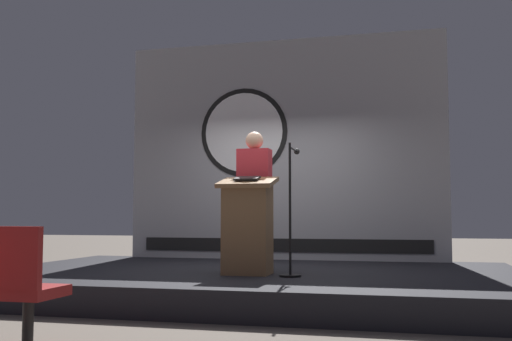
{
  "coord_description": "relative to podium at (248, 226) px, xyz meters",
  "views": [
    {
      "loc": [
        1.81,
        -7.1,
        0.96
      ],
      "look_at": [
        0.08,
        -0.14,
        1.52
      ],
      "focal_mm": 41.53,
      "sensor_mm": 36.0,
      "label": 1
    }
  ],
  "objects": [
    {
      "name": "stage_platform",
      "position": [
        -0.08,
        0.54,
        -0.7
      ],
      "size": [
        6.4,
        4.0,
        0.3
      ],
      "primitive_type": "cube",
      "color": "black",
      "rests_on": "ground"
    },
    {
      "name": "speaker_person",
      "position": [
        -0.04,
        0.48,
        0.32
      ],
      "size": [
        0.4,
        0.26,
        1.7
      ],
      "color": "black",
      "rests_on": "stage_platform"
    },
    {
      "name": "audience_chair_right",
      "position": [
        -0.92,
        -2.82,
        -0.36
      ],
      "size": [
        0.44,
        0.45,
        0.89
      ],
      "color": "black",
      "rests_on": "ground"
    },
    {
      "name": "ground_plane",
      "position": [
        -0.08,
        0.54,
        -0.85
      ],
      "size": [
        40.0,
        40.0,
        0.0
      ],
      "primitive_type": "plane",
      "color": "#6B6056"
    },
    {
      "name": "podium",
      "position": [
        0.0,
        0.0,
        0.0
      ],
      "size": [
        0.64,
        0.5,
        1.13
      ],
      "color": "olive",
      "rests_on": "stage_platform"
    },
    {
      "name": "microphone_stand",
      "position": [
        0.52,
        -0.09,
        -0.02
      ],
      "size": [
        0.24,
        0.6,
        1.47
      ],
      "color": "black",
      "rests_on": "stage_platform"
    },
    {
      "name": "banner_display",
      "position": [
        -0.1,
        2.38,
        1.15
      ],
      "size": [
        4.95,
        0.12,
        3.42
      ],
      "color": "#9E9EA3",
      "rests_on": "stage_platform"
    }
  ]
}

